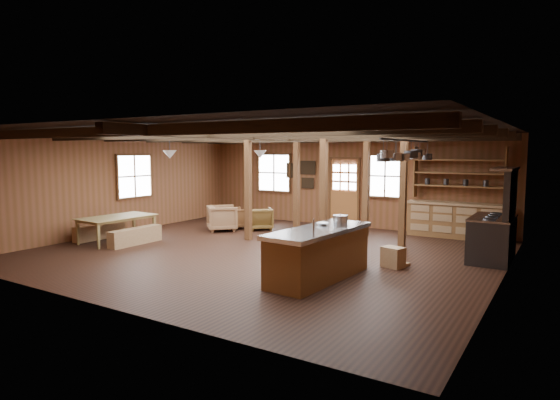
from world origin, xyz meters
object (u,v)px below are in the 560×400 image
dining_table (118,229)px  armchair_a (260,219)px  kitchen_island (319,253)px  commercial_range (495,231)px  armchair_b (235,218)px  armchair_c (222,218)px

dining_table → armchair_a: size_ratio=2.61×
kitchen_island → dining_table: (-6.02, 0.41, -0.15)m
commercial_range → kitchen_island: bearing=-128.0°
commercial_range → dining_table: size_ratio=1.07×
armchair_b → armchair_c: size_ratio=0.84×
dining_table → armchair_a: 4.04m
armchair_c → dining_table: bearing=109.6°
armchair_b → armchair_c: (-0.07, -0.52, 0.06)m
armchair_b → armchair_c: 0.52m
kitchen_island → dining_table: kitchen_island is taller
commercial_range → armchair_b: commercial_range is taller
commercial_range → armchair_c: commercial_range is taller
commercial_range → armchair_b: bearing=176.7°
armchair_b → kitchen_island: bearing=171.8°
dining_table → armchair_b: 3.50m
armchair_b → commercial_range: bearing=-153.7°
dining_table → armchair_a: bearing=-27.4°
armchair_a → commercial_range: bearing=130.6°
kitchen_island → armchair_b: size_ratio=3.67×
commercial_range → dining_table: (-8.55, -2.83, -0.31)m
armchair_a → kitchen_island: bearing=91.8°
commercial_range → armchair_c: size_ratio=2.41×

